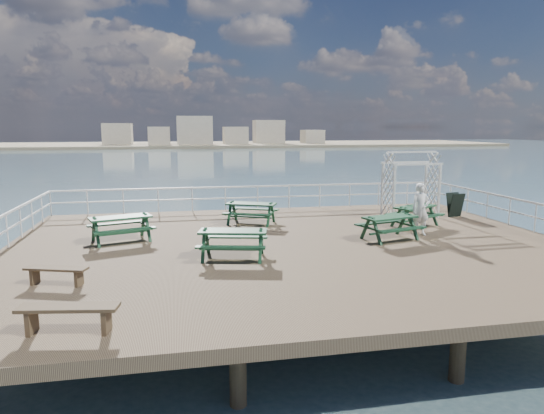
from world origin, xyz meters
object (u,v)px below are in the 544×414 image
Objects in this scene: picnic_table_b at (251,209)px; picnic_table_e at (390,223)px; picnic_table_c at (415,211)px; flat_bench_near at (56,272)px; trellis_arbor at (410,188)px; person at (420,209)px; picnic_table_a at (121,223)px; flat_bench_far at (69,313)px; picnic_table_d at (233,238)px.

picnic_table_b is 5.46m from picnic_table_e.
picnic_table_c is 12.65m from flat_bench_near.
picnic_table_b is 6.81m from trellis_arbor.
picnic_table_e is at bearing 34.57° from flat_bench_near.
person is (1.31, 0.40, 0.34)m from picnic_table_e.
picnic_table_b reaches higher than picnic_table_e.
picnic_table_a reaches higher than flat_bench_far.
trellis_arbor is (2.65, 3.81, 0.64)m from picnic_table_e.
picnic_table_e is at bearing -27.74° from picnic_table_a.
picnic_table_a is 10.69m from picnic_table_c.
flat_bench_far is (-0.17, -7.32, -0.21)m from picnic_table_a.
picnic_table_b is 10.56m from flat_bench_far.
trellis_arbor reaches higher than picnic_table_b.
picnic_table_c reaches higher than flat_bench_far.
flat_bench_far is at bearing -172.54° from picnic_table_c.
picnic_table_d reaches higher than flat_bench_near.
picnic_table_c is at bearing -112.39° from trellis_arbor.
picnic_table_a is at bearing 94.92° from flat_bench_near.
picnic_table_a is 10.15m from person.
trellis_arbor reaches higher than picnic_table_d.
picnic_table_d reaches higher than picnic_table_b.
picnic_table_e is 1.19× the size of person.
picnic_table_e is (8.78, -1.49, -0.03)m from picnic_table_a.
picnic_table_b is at bearing 5.99° from picnic_table_a.
picnic_table_a is 1.08× the size of picnic_table_e.
flat_bench_near is 0.56× the size of trellis_arbor.
picnic_table_b is at bearing -178.88° from trellis_arbor.
flat_bench_near is at bearing -106.43° from picnic_table_b.
picnic_table_b is 1.04× the size of picnic_table_c.
picnic_table_a reaches higher than picnic_table_c.
picnic_table_d is 1.22× the size of person.
trellis_arbor is at bearing 40.21° from picnic_table_e.
picnic_table_a is 0.99× the size of picnic_table_b.
flat_bench_far is (0.87, -2.96, 0.07)m from flat_bench_near.
picnic_table_a is 1.05× the size of picnic_table_d.
picnic_table_c is at bearing 30.11° from picnic_table_e.
flat_bench_far reaches higher than flat_bench_near.
flat_bench_far is at bearing -114.88° from picnic_table_d.
picnic_table_e is at bearing 42.46° from flat_bench_far.
picnic_table_a is 1.28× the size of person.
picnic_table_c is 7.99m from picnic_table_d.
flat_bench_far is (-10.85, -7.74, -0.17)m from picnic_table_c.
flat_bench_near is 3.08m from flat_bench_far.
trellis_arbor is at bearing 40.49° from picnic_table_c.
picnic_table_b reaches higher than flat_bench_far.
picnic_table_b is at bearing 124.16° from picnic_table_e.
flat_bench_near is at bearing -147.39° from picnic_table_d.
picnic_table_b is (4.65, 2.08, -0.01)m from picnic_table_a.
picnic_table_b is 5.06m from picnic_table_d.
flat_bench_far is (-8.94, -5.83, -0.19)m from picnic_table_e.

